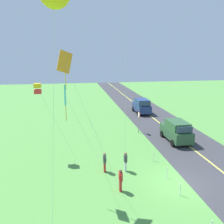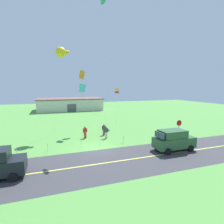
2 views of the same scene
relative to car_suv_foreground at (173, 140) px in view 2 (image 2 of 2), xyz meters
name	(u,v)px [view 2 (image 2 of 2)]	position (x,y,z in m)	size (l,w,h in m)	color
ground_plane	(95,149)	(-7.85, 3.25, -1.20)	(120.00, 120.00, 0.10)	#549342
asphalt_road	(106,163)	(-7.85, -0.75, -1.15)	(120.00, 7.00, 0.00)	#38383D
road_centre_stripe	(106,163)	(-7.85, -0.75, -1.15)	(120.00, 0.16, 0.00)	#E5E04C
car_suv_foreground	(173,140)	(0.00, 0.00, 0.00)	(4.40, 2.12, 2.24)	#2D5633
stop_sign	(179,126)	(3.28, 3.15, 0.65)	(0.76, 0.08, 2.56)	gray
person_adult_near	(104,129)	(-5.31, 8.36, -0.29)	(0.58, 0.22, 1.60)	red
person_adult_companion	(85,132)	(-8.14, 7.68, -0.29)	(0.58, 0.22, 1.60)	red
person_child_watcher	(106,132)	(-5.48, 6.74, -0.29)	(0.58, 0.22, 1.60)	silver
kite_red_low	(82,89)	(-7.78, 11.02, 5.34)	(3.03, 2.74, 7.28)	silver
kite_blue_mid	(82,76)	(-7.83, 10.94, 7.24)	(0.80, 3.79, 9.26)	silver
kite_yellow_high	(104,1)	(-5.59, 7.01, 16.00)	(0.71, 1.14, 17.82)	silver
kite_green_far	(117,91)	(-1.44, 13.49, 4.98)	(1.38, 3.24, 6.58)	silver
kite_pink_drift	(61,52)	(-10.59, 11.20, 10.43)	(2.53, 1.41, 12.29)	silver
warehouse_distant	(70,104)	(-6.85, 38.88, 0.60)	(18.36, 10.20, 3.50)	beige
fence_post_0	(17,151)	(-15.76, 3.95, -0.70)	(0.05, 0.05, 0.90)	silver
fence_post_1	(47,148)	(-12.84, 3.95, -0.70)	(0.05, 0.05, 0.90)	silver
fence_post_2	(81,144)	(-9.30, 3.95, -0.70)	(0.05, 0.05, 0.90)	silver
fence_post_3	(100,142)	(-7.13, 3.95, -0.70)	(0.05, 0.05, 0.90)	silver
fence_post_4	(123,140)	(-4.18, 3.95, -0.70)	(0.05, 0.05, 0.90)	silver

